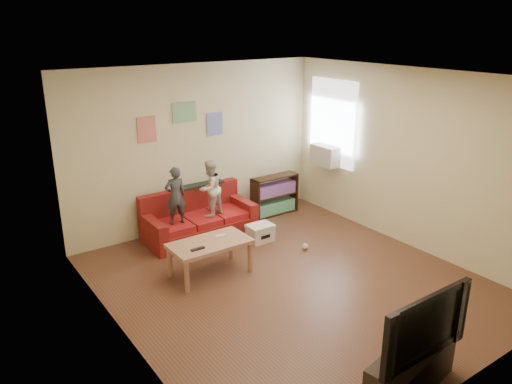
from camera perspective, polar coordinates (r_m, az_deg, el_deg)
room_shell at (r=6.27m, az=4.21°, el=0.65°), size 4.52×5.02×2.72m
sofa at (r=8.13m, az=-6.64°, el=-3.24°), size 1.77×0.81×0.78m
child_a at (r=7.60m, az=-9.20°, el=-0.43°), size 0.35×0.24×0.90m
child_b at (r=7.86m, az=-5.29°, el=0.44°), size 0.54×0.48×0.91m
coffee_table at (r=6.82m, az=-5.29°, el=-6.22°), size 1.09×0.60×0.49m
remote at (r=6.59m, az=-6.68°, el=-6.47°), size 0.19×0.05×0.02m
game_controller at (r=6.92m, az=-4.08°, el=-5.05°), size 0.14×0.05×0.03m
bookshelf at (r=8.97m, az=2.13°, el=-0.57°), size 0.89×0.27×0.71m
window at (r=8.82m, az=8.73°, el=7.81°), size 0.04×1.08×1.48m
ac_unit at (r=8.87m, az=7.99°, el=4.18°), size 0.28×0.55×0.35m
artwork_left at (r=7.82m, az=-12.38°, el=6.98°), size 0.30×0.01×0.40m
artwork_center at (r=8.05m, az=-8.19°, el=9.02°), size 0.42×0.01×0.32m
artwork_right at (r=8.36m, az=-4.73°, el=7.76°), size 0.30×0.01×0.38m
file_box at (r=7.91m, az=0.48°, el=-4.68°), size 0.40×0.30×0.28m
tv_stand at (r=5.18m, az=17.25°, el=-18.90°), size 1.14×0.55×0.41m
television at (r=4.88m, az=17.87°, el=-13.96°), size 1.13×0.15×0.65m
tissue at (r=7.70m, az=5.65°, el=-6.22°), size 0.12×0.12×0.10m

